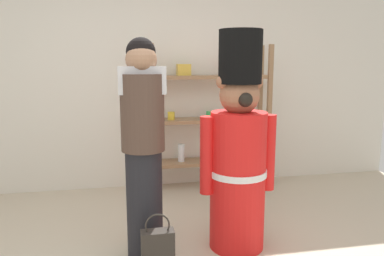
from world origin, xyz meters
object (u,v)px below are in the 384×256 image
Objects in this scene: person_shopper at (143,145)px; teddy_bear_guard at (238,154)px; shopping_bag at (158,252)px; merchandise_shelf at (210,117)px.

teddy_bear_guard is at bearing -0.09° from person_shopper.
teddy_bear_guard is at bearing 23.65° from shopping_bag.
merchandise_shelf is 1.52m from teddy_bear_guard.
teddy_bear_guard reaches higher than shopping_bag.
shopping_bag is (0.07, -0.30, -0.71)m from person_shopper.
person_shopper is 3.66× the size of shopping_bag.
merchandise_shelf is 3.71× the size of shopping_bag.
teddy_bear_guard is at bearing -95.07° from merchandise_shelf.
shopping_bag is at bearing -114.07° from merchandise_shelf.
merchandise_shelf reaches higher than person_shopper.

